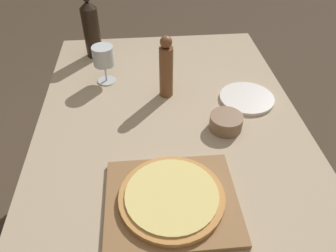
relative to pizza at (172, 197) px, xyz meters
The scene contains 9 objects.
ground_plane 0.80m from the pizza, 82.62° to the left, with size 12.00×12.00×0.00m, color #4C3D2D.
dining_table 0.26m from the pizza, 82.62° to the left, with size 0.97×1.63×0.73m.
cutting_board 0.02m from the pizza, ahead, with size 0.37×0.32×0.02m.
pizza is the anchor object (origin of this frame).
wine_bottle 0.93m from the pizza, 107.63° to the left, with size 0.08×0.08×0.35m.
pepper_mill 0.54m from the pizza, 87.04° to the left, with size 0.05×0.05×0.25m.
wine_glass 0.69m from the pizza, 108.28° to the left, with size 0.09×0.09×0.16m.
small_bowl 0.38m from the pizza, 53.77° to the left, with size 0.12×0.12×0.05m.
dinner_plate 0.58m from the pizza, 53.35° to the left, with size 0.21×0.21×0.01m.
Camera 1 is at (-0.09, -0.80, 1.51)m, focal length 35.00 mm.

